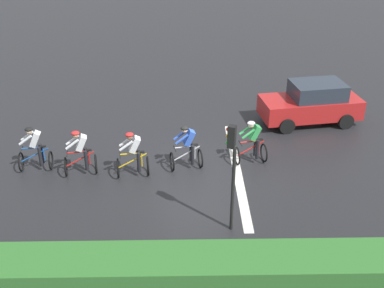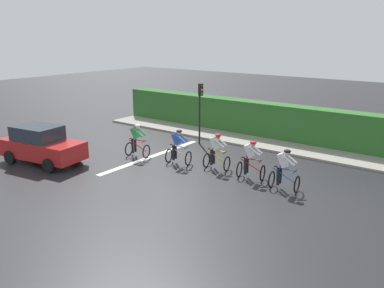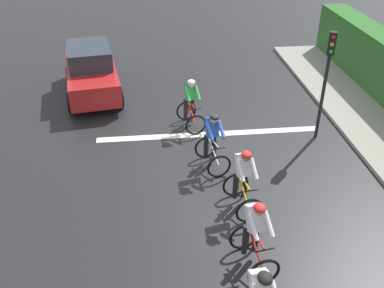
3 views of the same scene
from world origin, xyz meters
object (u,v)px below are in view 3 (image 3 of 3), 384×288
at_px(cyclist_second, 254,236).
at_px(traffic_light_near_crossing, 327,70).
at_px(cyclist_mid, 243,181).
at_px(car_red, 91,71).
at_px(cyclist_fourth, 212,142).
at_px(cyclist_trailing, 190,104).

xyz_separation_m(cyclist_second, traffic_light_near_crossing, (-3.12, -4.84, 1.43)).
bearing_deg(cyclist_mid, car_red, -59.66).
distance_m(cyclist_fourth, cyclist_trailing, 2.34).
bearing_deg(cyclist_second, traffic_light_near_crossing, -122.87).
bearing_deg(cyclist_mid, cyclist_trailing, -79.05).
bearing_deg(cyclist_mid, cyclist_fourth, -76.08).
height_order(cyclist_second, cyclist_fourth, same).
relative_size(cyclist_second, cyclist_mid, 1.00).
distance_m(cyclist_trailing, traffic_light_near_crossing, 4.19).
xyz_separation_m(cyclist_mid, cyclist_fourth, (0.45, -1.83, 0.00)).
relative_size(cyclist_mid, car_red, 0.39).
distance_m(cyclist_mid, traffic_light_near_crossing, 4.47).
bearing_deg(cyclist_trailing, cyclist_mid, 100.95).
height_order(cyclist_second, cyclist_mid, same).
bearing_deg(car_red, cyclist_second, 114.18).
height_order(cyclist_fourth, cyclist_trailing, same).
bearing_deg(car_red, traffic_light_near_crossing, 150.34).
distance_m(cyclist_second, cyclist_fourth, 3.66).
bearing_deg(traffic_light_near_crossing, cyclist_mid, 45.42).
bearing_deg(car_red, cyclist_fourth, 125.13).
bearing_deg(cyclist_mid, traffic_light_near_crossing, -134.58).
relative_size(car_red, traffic_light_near_crossing, 1.29).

